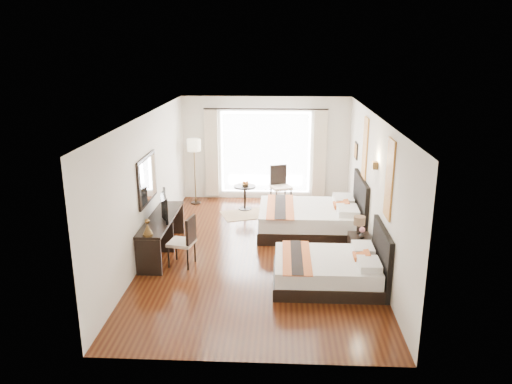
{
  "coord_description": "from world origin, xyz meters",
  "views": [
    {
      "loc": [
        0.41,
        -9.52,
        4.11
      ],
      "look_at": [
        -0.08,
        0.26,
        1.21
      ],
      "focal_mm": 35.0,
      "sensor_mm": 36.0,
      "label": 1
    }
  ],
  "objects_px": {
    "bed_far": "(313,218)",
    "desk_chair": "(183,250)",
    "bed_near": "(331,269)",
    "table_lamp": "(359,222)",
    "floor_lamp": "(194,149)",
    "console_desk": "(162,235)",
    "fruit_bowl": "(245,185)",
    "side_table": "(245,198)",
    "window_chair": "(281,193)",
    "television": "(161,206)",
    "vase": "(362,235)",
    "nightstand": "(359,247)"
  },
  "relations": [
    {
      "from": "bed_near",
      "to": "desk_chair",
      "type": "relative_size",
      "value": 1.95
    },
    {
      "from": "side_table",
      "to": "fruit_bowl",
      "type": "distance_m",
      "value": 0.34
    },
    {
      "from": "bed_near",
      "to": "console_desk",
      "type": "height_order",
      "value": "bed_near"
    },
    {
      "from": "bed_far",
      "to": "nightstand",
      "type": "xyz_separation_m",
      "value": [
        0.84,
        -1.42,
        -0.09
      ]
    },
    {
      "from": "desk_chair",
      "to": "fruit_bowl",
      "type": "bearing_deg",
      "value": -94.74
    },
    {
      "from": "table_lamp",
      "to": "bed_far",
      "type": "bearing_deg",
      "value": 122.04
    },
    {
      "from": "bed_near",
      "to": "table_lamp",
      "type": "height_order",
      "value": "bed_near"
    },
    {
      "from": "bed_far",
      "to": "floor_lamp",
      "type": "xyz_separation_m",
      "value": [
        -3.0,
        2.0,
        1.15
      ]
    },
    {
      "from": "table_lamp",
      "to": "desk_chair",
      "type": "bearing_deg",
      "value": -170.86
    },
    {
      "from": "television",
      "to": "nightstand",
      "type": "bearing_deg",
      "value": -107.39
    },
    {
      "from": "console_desk",
      "to": "side_table",
      "type": "xyz_separation_m",
      "value": [
        1.5,
        2.84,
        -0.06
      ]
    },
    {
      "from": "side_table",
      "to": "fruit_bowl",
      "type": "xyz_separation_m",
      "value": [
        0.01,
        -0.01,
        0.34
      ]
    },
    {
      "from": "television",
      "to": "fruit_bowl",
      "type": "xyz_separation_m",
      "value": [
        1.49,
        2.86,
        -0.35
      ]
    },
    {
      "from": "bed_far",
      "to": "nightstand",
      "type": "distance_m",
      "value": 1.65
    },
    {
      "from": "floor_lamp",
      "to": "window_chair",
      "type": "distance_m",
      "value": 2.55
    },
    {
      "from": "console_desk",
      "to": "fruit_bowl",
      "type": "relative_size",
      "value": 10.78
    },
    {
      "from": "console_desk",
      "to": "fruit_bowl",
      "type": "bearing_deg",
      "value": 61.96
    },
    {
      "from": "vase",
      "to": "side_table",
      "type": "bearing_deg",
      "value": 128.69
    },
    {
      "from": "vase",
      "to": "side_table",
      "type": "distance_m",
      "value": 4.01
    },
    {
      "from": "bed_far",
      "to": "desk_chair",
      "type": "bearing_deg",
      "value": -144.17
    },
    {
      "from": "console_desk",
      "to": "floor_lamp",
      "type": "relative_size",
      "value": 1.26
    },
    {
      "from": "vase",
      "to": "television",
      "type": "xyz_separation_m",
      "value": [
        -3.98,
        0.25,
        0.45
      ]
    },
    {
      "from": "desk_chair",
      "to": "floor_lamp",
      "type": "height_order",
      "value": "floor_lamp"
    },
    {
      "from": "bed_far",
      "to": "desk_chair",
      "type": "xyz_separation_m",
      "value": [
        -2.6,
        -1.88,
        -0.03
      ]
    },
    {
      "from": "desk_chair",
      "to": "window_chair",
      "type": "bearing_deg",
      "value": -104.63
    },
    {
      "from": "console_desk",
      "to": "fruit_bowl",
      "type": "height_order",
      "value": "console_desk"
    },
    {
      "from": "bed_far",
      "to": "table_lamp",
      "type": "distance_m",
      "value": 1.62
    },
    {
      "from": "bed_far",
      "to": "television",
      "type": "bearing_deg",
      "value": -157.26
    },
    {
      "from": "window_chair",
      "to": "bed_far",
      "type": "bearing_deg",
      "value": -1.53
    },
    {
      "from": "fruit_bowl",
      "to": "window_chair",
      "type": "distance_m",
      "value": 1.07
    },
    {
      "from": "floor_lamp",
      "to": "side_table",
      "type": "bearing_deg",
      "value": -18.16
    },
    {
      "from": "television",
      "to": "bed_far",
      "type": "bearing_deg",
      "value": -83.01
    },
    {
      "from": "bed_near",
      "to": "fruit_bowl",
      "type": "xyz_separation_m",
      "value": [
        -1.82,
        4.1,
        0.38
      ]
    },
    {
      "from": "console_desk",
      "to": "television",
      "type": "distance_m",
      "value": 0.64
    },
    {
      "from": "table_lamp",
      "to": "console_desk",
      "type": "height_order",
      "value": "table_lamp"
    },
    {
      "from": "console_desk",
      "to": "fruit_bowl",
      "type": "distance_m",
      "value": 3.23
    },
    {
      "from": "bed_near",
      "to": "floor_lamp",
      "type": "bearing_deg",
      "value": 125.03
    },
    {
      "from": "bed_near",
      "to": "window_chair",
      "type": "bearing_deg",
      "value": 101.35
    },
    {
      "from": "vase",
      "to": "side_table",
      "type": "height_order",
      "value": "side_table"
    },
    {
      "from": "floor_lamp",
      "to": "side_table",
      "type": "relative_size",
      "value": 2.75
    },
    {
      "from": "table_lamp",
      "to": "desk_chair",
      "type": "relative_size",
      "value": 0.36
    },
    {
      "from": "table_lamp",
      "to": "fruit_bowl",
      "type": "xyz_separation_m",
      "value": [
        -2.46,
        2.88,
        -0.08
      ]
    },
    {
      "from": "bed_far",
      "to": "console_desk",
      "type": "bearing_deg",
      "value": -157.78
    },
    {
      "from": "nightstand",
      "to": "fruit_bowl",
      "type": "distance_m",
      "value": 3.89
    },
    {
      "from": "table_lamp",
      "to": "floor_lamp",
      "type": "distance_m",
      "value": 5.13
    },
    {
      "from": "bed_far",
      "to": "table_lamp",
      "type": "bearing_deg",
      "value": -57.96
    },
    {
      "from": "desk_chair",
      "to": "fruit_bowl",
      "type": "xyz_separation_m",
      "value": [
        0.97,
        3.43,
        0.36
      ]
    },
    {
      "from": "floor_lamp",
      "to": "table_lamp",
      "type": "bearing_deg",
      "value": -40.98
    },
    {
      "from": "bed_far",
      "to": "side_table",
      "type": "height_order",
      "value": "bed_far"
    },
    {
      "from": "side_table",
      "to": "television",
      "type": "bearing_deg",
      "value": -117.22
    }
  ]
}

